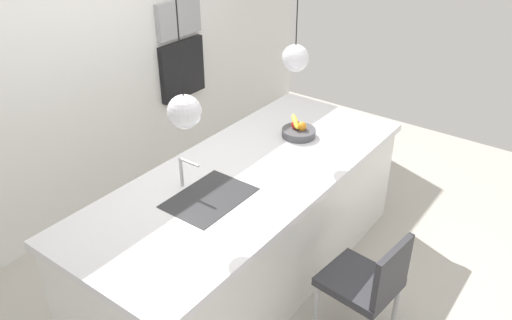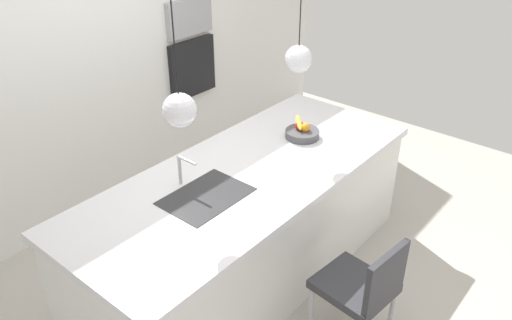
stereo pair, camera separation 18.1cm
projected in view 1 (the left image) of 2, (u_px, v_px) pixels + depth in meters
floor at (248, 271)px, 4.07m from camera, size 6.60×6.60×0.00m
back_wall at (89, 71)px, 4.27m from camera, size 6.00×0.10×2.60m
kitchen_island at (248, 224)px, 3.84m from camera, size 2.75×1.12×0.92m
sink_basin at (210, 198)px, 3.33m from camera, size 0.56×0.40×0.02m
faucet at (184, 169)px, 3.37m from camera, size 0.02×0.17×0.22m
fruit_bowl at (299, 131)px, 4.07m from camera, size 0.27×0.27×0.15m
microwave at (178, 18)px, 4.81m from camera, size 0.54×0.08×0.34m
oven at (182, 69)px, 5.06m from camera, size 0.56×0.08×0.56m
chair_near at (368, 282)px, 3.29m from camera, size 0.46×0.50×0.83m
pendant_light_left at (184, 111)px, 2.88m from camera, size 0.20×0.20×0.80m
pendant_light_right at (295, 58)px, 3.67m from camera, size 0.20×0.20×0.80m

